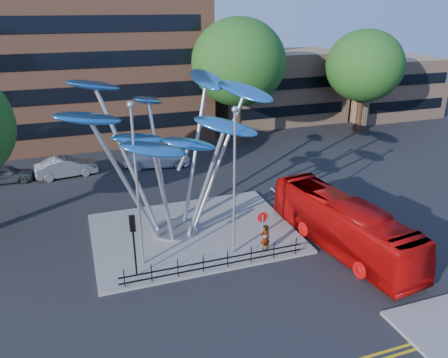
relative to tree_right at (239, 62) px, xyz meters
name	(u,v)px	position (x,y,z in m)	size (l,w,h in m)	color
ground	(245,286)	(-8.00, -22.00, -8.04)	(120.00, 120.00, 0.00)	black
traffic_island	(194,233)	(-9.00, -16.00, -7.96)	(12.00, 9.00, 0.15)	slate
low_building_near	(277,87)	(8.00, 8.00, -4.04)	(15.00, 8.00, 8.00)	tan
low_building_far	(386,87)	(22.00, 6.00, -4.54)	(12.00, 8.00, 7.00)	tan
tree_right	(239,62)	(0.00, 0.00, 0.00)	(8.80, 8.80, 12.11)	black
tree_far	(365,66)	(14.00, 0.00, -0.93)	(8.00, 8.00, 10.81)	black
leaf_sculpture	(169,123)	(-10.07, -15.32, -1.16)	(12.72, 9.54, 9.51)	#9EA0A5
street_lamp_left	(136,173)	(-12.50, -18.50, -2.68)	(0.36, 0.36, 8.80)	#9EA0A5
street_lamp_right	(234,170)	(-7.50, -19.00, -2.94)	(0.36, 0.36, 8.30)	#9EA0A5
traffic_light_island	(133,233)	(-13.00, -19.50, -5.42)	(0.28, 0.18, 3.42)	black
no_entry_sign_island	(263,225)	(-6.00, -19.48, -6.22)	(0.60, 0.10, 2.45)	#9EA0A5
pedestrian_railing_front	(216,263)	(-9.00, -20.30, -7.48)	(10.00, 0.06, 1.00)	black
red_bus	(343,225)	(-1.40, -20.34, -6.55)	(2.49, 10.65, 2.97)	#B70908
pedestrian	(265,238)	(-5.83, -19.50, -7.05)	(0.61, 0.40, 1.66)	gray
parked_car_left	(6,174)	(-20.68, -3.12, -7.34)	(1.64, 4.07, 1.39)	#414449
parked_car_mid	(66,167)	(-16.18, -3.29, -7.25)	(1.67, 4.79, 1.58)	#9EA1A5
parked_car_right	(157,157)	(-8.76, -3.25, -7.21)	(2.31, 5.68, 1.65)	white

